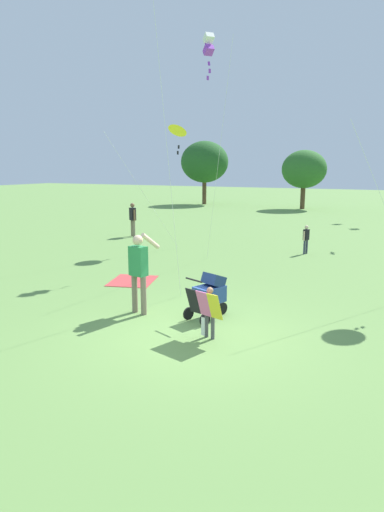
# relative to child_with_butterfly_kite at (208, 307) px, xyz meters

# --- Properties ---
(ground_plane) EXTENTS (120.00, 120.00, 0.00)m
(ground_plane) POSITION_rel_child_with_butterfly_kite_xyz_m (-0.35, 0.05, -0.63)
(ground_plane) COLOR #668E47
(child_with_butterfly_kite) EXTENTS (0.82, 0.47, 1.03)m
(child_with_butterfly_kite) POSITION_rel_child_with_butterfly_kite_xyz_m (0.00, 0.00, 0.00)
(child_with_butterfly_kite) COLOR #4C4C51
(child_with_butterfly_kite) RESTS_ON ground
(person_adult_flyer) EXTENTS (0.65, 0.55, 1.89)m
(person_adult_flyer) POSITION_rel_child_with_butterfly_kite_xyz_m (-2.01, 0.72, 0.45)
(person_adult_flyer) COLOR #7F705B
(person_adult_flyer) RESTS_ON ground
(stroller) EXTENTS (0.78, 1.11, 1.03)m
(stroller) POSITION_rel_child_with_butterfly_kite_xyz_m (-0.42, 1.08, -0.03)
(stroller) COLOR black
(stroller) RESTS_ON ground
(kite_orange_delta) EXTENTS (1.56, 3.64, 4.90)m
(kite_orange_delta) POSITION_rel_child_with_butterfly_kite_xyz_m (-4.97, 8.39, 3.99)
(kite_orange_delta) COLOR yellow
(kite_orange_delta) RESTS_ON ground
(kite_blue_high) EXTENTS (1.64, 1.68, 7.62)m
(kite_blue_high) POSITION_rel_child_with_butterfly_kite_xyz_m (-3.05, 6.99, 6.57)
(kite_blue_high) COLOR white
(kite_blue_high) RESTS_ON ground
(person_red_shirt) EXTENTS (0.44, 0.37, 1.59)m
(person_red_shirt) POSITION_rel_child_with_butterfly_kite_xyz_m (-8.25, 10.12, 0.30)
(person_red_shirt) COLOR #7F705B
(person_red_shirt) RESTS_ON ground
(person_sitting_far) EXTENTS (0.22, 0.34, 1.10)m
(person_sitting_far) POSITION_rel_child_with_butterfly_kite_xyz_m (0.02, 9.36, 0.01)
(person_sitting_far) COLOR #33384C
(person_sitting_far) RESTS_ON ground
(picnic_blanket) EXTENTS (1.55, 1.67, 0.02)m
(picnic_blanket) POSITION_rel_child_with_butterfly_kite_xyz_m (-3.73, 3.07, -0.63)
(picnic_blanket) COLOR #CC3D3D
(picnic_blanket) RESTS_ON ground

